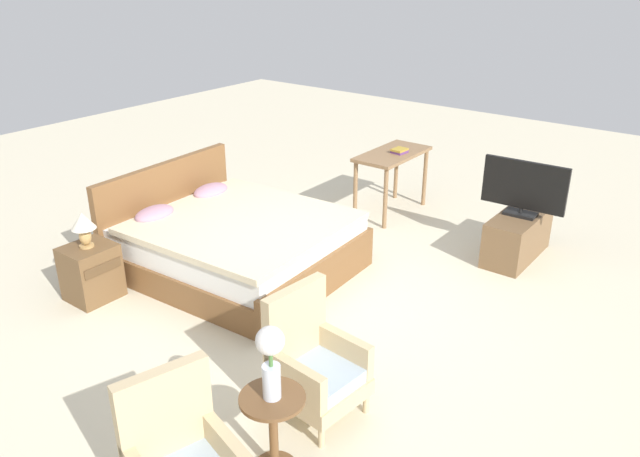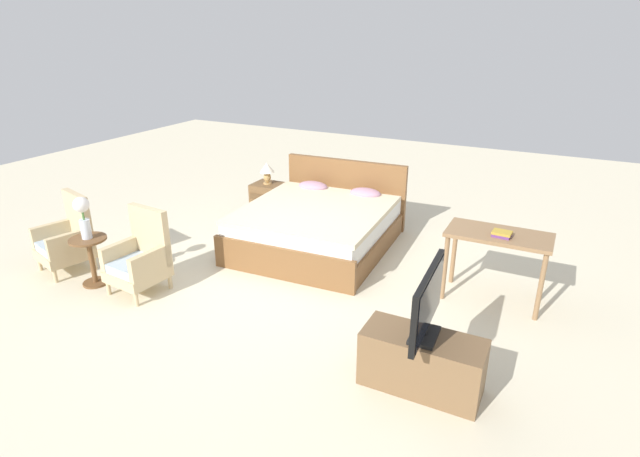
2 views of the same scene
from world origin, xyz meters
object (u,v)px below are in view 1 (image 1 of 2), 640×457
(vanity_desk, at_px, (392,162))
(bed, at_px, (234,243))
(armchair_by_window_right, at_px, (313,365))
(nightstand, at_px, (91,272))
(flower_vase, at_px, (271,355))
(book_stack, at_px, (399,151))
(tv_flatscreen, at_px, (524,187))
(side_table, at_px, (273,425))
(tv_stand, at_px, (517,236))
(table_lamp, at_px, (83,225))

(vanity_desk, bearing_deg, bed, 169.28)
(armchair_by_window_right, distance_m, nightstand, 2.60)
(flower_vase, relative_size, nightstand, 0.91)
(flower_vase, bearing_deg, book_stack, 21.19)
(armchair_by_window_right, relative_size, vanity_desk, 0.88)
(tv_flatscreen, relative_size, book_stack, 4.45)
(book_stack, bearing_deg, vanity_desk, 113.04)
(side_table, distance_m, tv_flatscreen, 3.84)
(bed, distance_m, tv_flatscreen, 2.99)
(tv_flatscreen, bearing_deg, nightstand, 138.96)
(nightstand, xyz_separation_m, tv_stand, (3.22, -2.81, -0.02))
(flower_vase, xyz_separation_m, tv_stand, (3.81, -0.05, -0.62))
(side_table, bearing_deg, armchair_by_window_right, 14.89)
(tv_stand, bearing_deg, flower_vase, 179.26)
(flower_vase, height_order, book_stack, flower_vase)
(bed, relative_size, tv_stand, 2.25)
(flower_vase, xyz_separation_m, book_stack, (4.12, 1.60, -0.06))
(bed, xyz_separation_m, side_table, (-1.80, -2.10, 0.06))
(tv_stand, xyz_separation_m, book_stack, (0.31, 1.65, 0.56))
(tv_flatscreen, bearing_deg, vanity_desk, 80.99)
(armchair_by_window_right, relative_size, book_stack, 4.76)
(tv_flatscreen, bearing_deg, table_lamp, 138.95)
(flower_vase, bearing_deg, side_table, -90.00)
(nightstand, bearing_deg, tv_stand, -41.06)
(bed, xyz_separation_m, tv_flatscreen, (2.02, -2.15, 0.48))
(side_table, height_order, tv_flatscreen, tv_flatscreen)
(side_table, relative_size, nightstand, 1.08)
(nightstand, bearing_deg, side_table, -102.10)
(side_table, xyz_separation_m, vanity_desk, (4.09, 1.67, 0.30))
(armchair_by_window_right, relative_size, nightstand, 1.76)
(tv_stand, height_order, tv_flatscreen, tv_flatscreen)
(side_table, xyz_separation_m, tv_flatscreen, (3.82, -0.05, 0.43))
(flower_vase, bearing_deg, bed, 49.46)
(armchair_by_window_right, height_order, nightstand, armchair_by_window_right)
(nightstand, distance_m, tv_flatscreen, 4.31)
(side_table, xyz_separation_m, flower_vase, (0.00, 0.00, 0.50))
(bed, height_order, book_stack, bed)
(table_lamp, distance_m, vanity_desk, 3.66)
(side_table, height_order, table_lamp, table_lamp)
(book_stack, bearing_deg, side_table, -158.81)
(bed, bearing_deg, book_stack, -12.34)
(table_lamp, height_order, tv_flatscreen, tv_flatscreen)
(table_lamp, bearing_deg, flower_vase, -102.10)
(bed, bearing_deg, armchair_by_window_right, -121.77)
(side_table, bearing_deg, vanity_desk, 22.23)
(armchair_by_window_right, bearing_deg, table_lamp, 90.07)
(nightstand, xyz_separation_m, table_lamp, (0.00, 0.00, 0.48))
(flower_vase, distance_m, tv_flatscreen, 3.82)
(nightstand, height_order, book_stack, book_stack)
(flower_vase, xyz_separation_m, table_lamp, (0.59, 2.76, -0.12))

